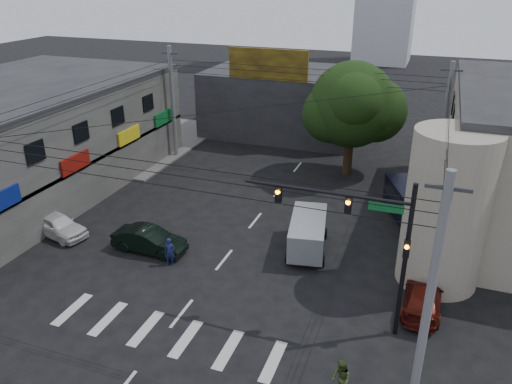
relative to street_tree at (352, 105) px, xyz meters
The scene contains 18 objects.
ground 18.30m from the street_tree, 103.24° to the right, with size 160.00×160.00×0.00m, color black.
sidewalk_far_left 22.67m from the street_tree, behind, with size 16.00×16.00×0.15m, color #514F4C.
building_left 24.68m from the street_tree, 153.43° to the right, with size 14.00×24.00×7.00m, color #42403E.
corner_column 14.84m from the street_tree, 61.70° to the right, with size 4.00×4.00×8.00m, color gray.
building_far 12.29m from the street_tree, 131.63° to the left, with size 14.00×10.00×6.00m, color #232326.
billboard 9.17m from the street_tree, 152.86° to the left, with size 7.00×0.30×2.60m, color olive.
street_tree is the anchor object (origin of this frame).
traffic_gantry 18.42m from the street_tree, 78.01° to the right, with size 7.10×0.35×7.20m.
utility_pole_near_right 22.48m from the street_tree, 73.18° to the right, with size 0.32×0.32×9.20m, color #59595B.
utility_pole_far_left 14.56m from the street_tree, behind, with size 0.32×0.32×9.20m, color #59595B.
utility_pole_far_right 6.63m from the street_tree, ahead, with size 0.32×0.32×9.20m, color #59595B.
dark_sedan 18.29m from the street_tree, 118.19° to the right, with size 4.29×1.56×1.40m, color black.
white_compact 22.01m from the street_tree, 132.45° to the right, with size 4.36×2.49×1.40m, color silver.
maroon_sedan 17.71m from the street_tree, 67.57° to the right, with size 1.87×4.35×1.25m, color #4A100A.
silver_minivan 13.17m from the street_tree, 89.85° to the right, with size 2.69×4.81×1.95m, color #93959A, non-canonical shape.
navy_van 9.70m from the street_tree, 52.04° to the right, with size 4.09×6.02×2.25m, color black, non-canonical shape.
traffic_officer 18.31m from the street_tree, 111.69° to the right, with size 0.66×0.52×1.59m, color #161C4E.
pedestrian_olive 23.17m from the street_tree, 80.10° to the right, with size 0.97×1.01×1.65m, color #384520.
Camera 1 is at (9.74, -19.58, 14.72)m, focal length 35.00 mm.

